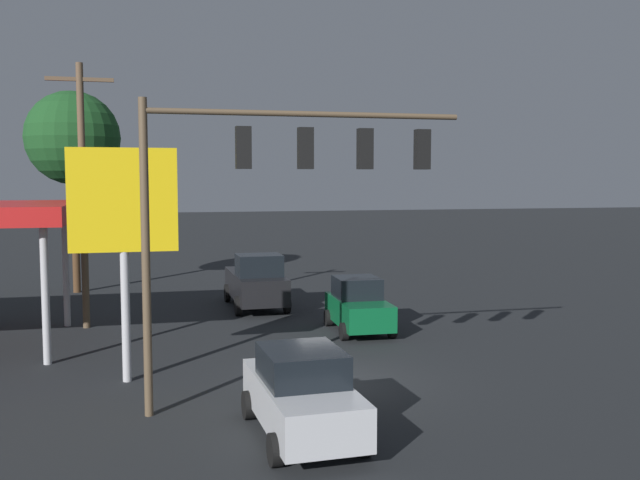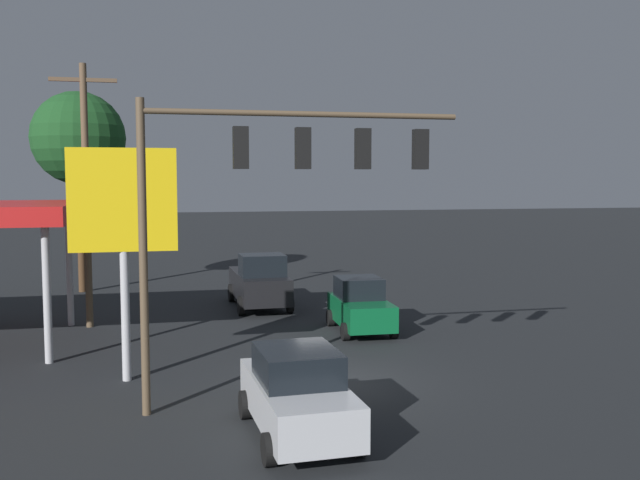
{
  "view_description": "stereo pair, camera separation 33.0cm",
  "coord_description": "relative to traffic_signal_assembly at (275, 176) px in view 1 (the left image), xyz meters",
  "views": [
    {
      "loc": [
        5.05,
        18.64,
        5.6
      ],
      "look_at": [
        0.0,
        -2.0,
        3.75
      ],
      "focal_mm": 40.0,
      "sensor_mm": 36.0,
      "label": 1
    },
    {
      "loc": [
        4.73,
        18.71,
        5.6
      ],
      "look_at": [
        0.0,
        -2.0,
        3.75
      ],
      "focal_mm": 40.0,
      "sensor_mm": 36.0,
      "label": 2
    }
  ],
  "objects": [
    {
      "name": "sedan_waiting",
      "position": [
        -0.16,
        2.2,
        -4.7
      ],
      "size": [
        2.21,
        4.47,
        1.93
      ],
      "rotation": [
        0.0,
        0.0,
        1.61
      ],
      "color": "silver",
      "rests_on": "ground"
    },
    {
      "name": "ground_plane",
      "position": [
        -2.01,
        -1.72,
        -5.65
      ],
      "size": [
        200.0,
        200.0,
        0.0
      ],
      "primitive_type": "plane",
      "color": "black"
    },
    {
      "name": "pickup_parked",
      "position": [
        -1.52,
        -13.28,
        -4.54
      ],
      "size": [
        2.33,
        5.23,
        2.4
      ],
      "rotation": [
        0.0,
        0.0,
        1.59
      ],
      "color": "black",
      "rests_on": "ground"
    },
    {
      "name": "street_tree",
      "position": [
        6.41,
        -19.57,
        1.84
      ],
      "size": [
        4.51,
        4.51,
        9.79
      ],
      "color": "#4C331E",
      "rests_on": "ground"
    },
    {
      "name": "hatchback_crossing",
      "position": [
        -4.43,
        -7.7,
        -4.71
      ],
      "size": [
        2.05,
        3.85,
        1.97
      ],
      "rotation": [
        0.0,
        0.0,
        1.54
      ],
      "color": "#0C592D",
      "rests_on": "ground"
    },
    {
      "name": "utility_pole",
      "position": [
        5.29,
        -10.74,
        -0.47
      ],
      "size": [
        2.4,
        0.26,
        9.79
      ],
      "color": "brown",
      "rests_on": "ground"
    },
    {
      "name": "traffic_signal_assembly",
      "position": [
        0.0,
        0.0,
        0.0
      ],
      "size": [
        7.82,
        0.43,
        7.43
      ],
      "color": "brown",
      "rests_on": "ground"
    },
    {
      "name": "price_sign",
      "position": [
        3.63,
        -3.06,
        -0.92
      ],
      "size": [
        2.89,
        0.27,
        6.41
      ],
      "color": "#B7B7BC",
      "rests_on": "ground"
    }
  ]
}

